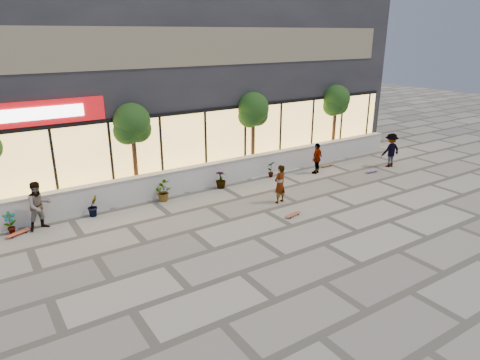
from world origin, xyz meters
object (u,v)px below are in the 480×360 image
skateboard_left (18,233)px  skateboard_right_far (372,171)px  skateboard_right_near (326,165)px  skater_left (39,206)px  tree_mideast (253,112)px  skater_center (280,184)px  skater_right_far (391,150)px  skateboard_center (293,215)px  tree_midwest (132,126)px  skater_right_near (317,158)px  tree_east (336,102)px

skateboard_left → skateboard_right_far: skateboard_left is taller
skateboard_right_near → skater_left: bearing=-178.8°
tree_mideast → skater_center: bearing=-110.1°
tree_mideast → skater_right_far: bearing=-26.9°
tree_mideast → skateboard_center: size_ratio=5.16×
skateboard_right_near → skateboard_right_far: bearing=-56.3°
skateboard_right_near → skateboard_right_far: (1.21, -1.93, -0.00)m
tree_midwest → tree_mideast: bearing=0.0°
tree_mideast → skateboard_center: (-1.92, -5.44, -2.91)m
skater_right_near → skateboard_left: size_ratio=1.87×
skateboard_left → tree_east: bearing=-17.9°
skater_right_far → skateboard_center: 8.61m
skater_left → skateboard_right_near: (13.63, -0.10, -0.80)m
skater_center → skateboard_right_far: 6.36m
tree_east → skater_right_near: tree_east is taller
tree_midwest → skateboard_center: tree_midwest is taller
skater_center → skater_left: skater_left is taller
tree_mideast → skateboard_left: (-10.83, -1.50, -2.91)m
skater_right_near → skateboard_right_near: size_ratio=1.92×
skateboard_left → skater_center: bearing=-38.3°
skater_right_near → tree_midwest: bearing=-34.2°
tree_midwest → skateboard_right_near: (9.60, -1.50, -2.91)m
skater_center → skateboard_center: bearing=61.3°
skater_right_near → skater_right_far: (3.93, -1.22, 0.11)m
skater_left → skateboard_center: skater_left is taller
tree_east → skateboard_left: tree_east is taller
skater_right_far → skateboard_left: 17.30m
tree_mideast → skateboard_right_far: tree_mideast is taller
skater_center → tree_east: bearing=-161.0°
skater_left → skateboard_right_far: 15.00m
tree_east → skater_right_far: tree_east is taller
skateboard_center → skateboard_right_far: (6.73, 2.00, 0.00)m
skateboard_right_far → skateboard_center: bearing=-161.0°
skater_center → skater_right_far: 7.88m
skater_left → skater_right_near: size_ratio=1.15×
skateboard_left → skateboard_right_far: (15.64, -1.93, -0.01)m
tree_mideast → skateboard_left: 11.32m
skateboard_center → skater_left: bearing=143.1°
skateboard_right_far → skater_right_near: bearing=151.5°
tree_east → skater_right_far: bearing=-75.1°
skater_right_far → skateboard_right_near: size_ratio=2.19×
skateboard_center → skateboard_right_far: size_ratio=1.01×
skater_left → skateboard_right_near: 13.65m
skateboard_left → skateboard_right_far: 15.76m
tree_midwest → skater_right_far: size_ratio=2.25×
skater_right_near → skateboard_center: bearing=17.4°
tree_mideast → skater_right_near: bearing=-39.6°
skater_center → skateboard_right_far: skater_center is taller
skater_right_near → skateboard_right_near: (1.17, 0.51, -0.68)m
tree_midwest → skateboard_center: bearing=-53.2°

